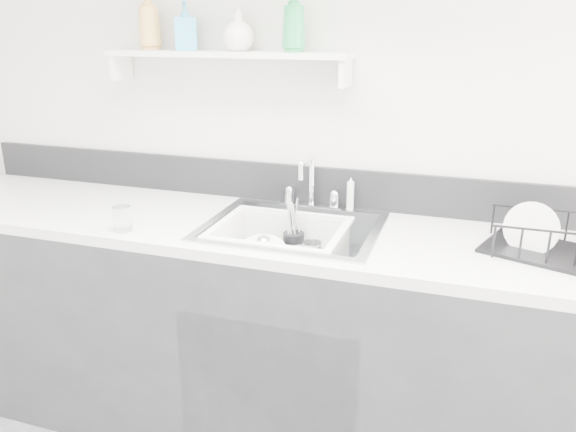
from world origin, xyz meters
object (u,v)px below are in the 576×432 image
(counter_run, at_px, (292,337))
(wash_tub, at_px, (280,249))
(dish_rack, at_px, (545,235))
(sink, at_px, (292,250))

(counter_run, xyz_separation_m, wash_tub, (-0.03, -0.04, 0.38))
(wash_tub, height_order, dish_rack, dish_rack)
(dish_rack, bearing_deg, wash_tub, -156.20)
(counter_run, relative_size, dish_rack, 9.09)
(counter_run, distance_m, sink, 0.37)
(counter_run, height_order, sink, sink)
(sink, relative_size, wash_tub, 1.34)
(wash_tub, bearing_deg, sink, 48.91)
(wash_tub, bearing_deg, dish_rack, 4.17)
(dish_rack, bearing_deg, sink, -158.66)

